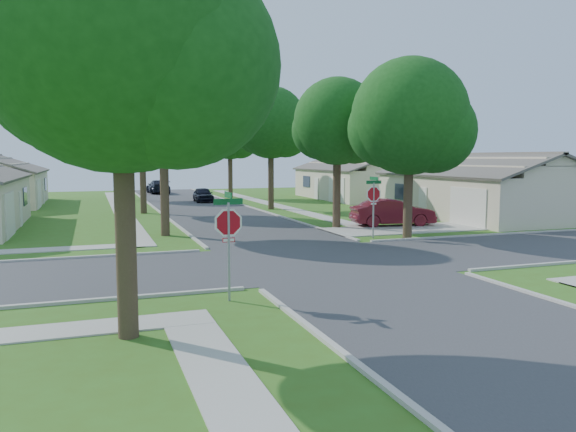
# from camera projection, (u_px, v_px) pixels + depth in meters

# --- Properties ---
(ground) EXTENTS (100.00, 100.00, 0.00)m
(ground) POSITION_uv_depth(u_px,v_px,m) (321.00, 261.00, 21.29)
(ground) COLOR #395F1A
(ground) RESTS_ON ground
(road_ns) EXTENTS (7.00, 100.00, 0.02)m
(road_ns) POSITION_uv_depth(u_px,v_px,m) (321.00, 261.00, 21.29)
(road_ns) COLOR #333335
(road_ns) RESTS_ON ground
(sidewalk_ne) EXTENTS (1.20, 40.00, 0.04)m
(sidewalk_ne) POSITION_uv_depth(u_px,v_px,m) (269.00, 203.00, 47.69)
(sidewalk_ne) COLOR #9E9B91
(sidewalk_ne) RESTS_ON ground
(sidewalk_nw) EXTENTS (1.20, 40.00, 0.04)m
(sidewalk_nw) POSITION_uv_depth(u_px,v_px,m) (120.00, 208.00, 43.66)
(sidewalk_nw) COLOR #9E9B91
(sidewalk_nw) RESTS_ON ground
(driveway) EXTENTS (8.80, 3.60, 0.05)m
(driveway) POSITION_uv_depth(u_px,v_px,m) (404.00, 229.00, 30.56)
(driveway) COLOR #9E9B91
(driveway) RESTS_ON ground
(stop_sign_sw) EXTENTS (1.05, 0.80, 2.98)m
(stop_sign_sw) POSITION_uv_depth(u_px,v_px,m) (229.00, 227.00, 15.11)
(stop_sign_sw) COLOR gray
(stop_sign_sw) RESTS_ON ground
(stop_sign_ne) EXTENTS (1.05, 0.80, 2.98)m
(stop_sign_ne) POSITION_uv_depth(u_px,v_px,m) (374.00, 196.00, 27.04)
(stop_sign_ne) COLOR gray
(stop_sign_ne) RESTS_ON ground
(tree_e_near) EXTENTS (4.97, 4.80, 8.28)m
(tree_e_near) POSITION_uv_depth(u_px,v_px,m) (338.00, 126.00, 30.72)
(tree_e_near) COLOR #38281C
(tree_e_near) RESTS_ON ground
(tree_e_mid) EXTENTS (5.59, 5.40, 9.21)m
(tree_e_mid) POSITION_uv_depth(u_px,v_px,m) (272.00, 126.00, 41.92)
(tree_e_mid) COLOR #38281C
(tree_e_mid) RESTS_ON ground
(tree_e_far) EXTENTS (5.17, 5.00, 8.72)m
(tree_e_far) POSITION_uv_depth(u_px,v_px,m) (230.00, 136.00, 54.14)
(tree_e_far) COLOR #38281C
(tree_e_far) RESTS_ON ground
(tree_w_near) EXTENTS (5.38, 5.20, 8.97)m
(tree_w_near) POSITION_uv_depth(u_px,v_px,m) (164.00, 112.00, 27.57)
(tree_w_near) COLOR #38281C
(tree_w_near) RESTS_ON ground
(tree_w_mid) EXTENTS (5.80, 5.60, 9.56)m
(tree_w_mid) POSITION_uv_depth(u_px,v_px,m) (142.00, 120.00, 38.79)
(tree_w_mid) COLOR #38281C
(tree_w_mid) RESTS_ON ground
(tree_w_far) EXTENTS (4.76, 4.60, 8.04)m
(tree_w_far) POSITION_uv_depth(u_px,v_px,m) (130.00, 140.00, 51.08)
(tree_w_far) COLOR #38281C
(tree_w_far) RESTS_ON ground
(tree_sw_corner) EXTENTS (6.21, 6.00, 9.55)m
(tree_sw_corner) POSITION_uv_depth(u_px,v_px,m) (123.00, 43.00, 11.62)
(tree_sw_corner) COLOR #38281C
(tree_sw_corner) RESTS_ON ground
(tree_ne_corner) EXTENTS (5.80, 5.60, 8.66)m
(tree_ne_corner) POSITION_uv_depth(u_px,v_px,m) (411.00, 122.00, 26.76)
(tree_ne_corner) COLOR #38281C
(tree_ne_corner) RESTS_ON ground
(house_ne_near) EXTENTS (8.42, 13.60, 4.23)m
(house_ne_near) POSITION_uv_depth(u_px,v_px,m) (481.00, 194.00, 36.73)
(house_ne_near) COLOR beige
(house_ne_near) RESTS_ON ground
(house_ne_far) EXTENTS (8.42, 13.60, 4.23)m
(house_ne_far) POSITION_uv_depth(u_px,v_px,m) (358.00, 183.00, 53.62)
(house_ne_far) COLOR beige
(house_ne_far) RESTS_ON ground
(car_driveway) EXTENTS (4.92, 2.36, 1.56)m
(car_driveway) POSITION_uv_depth(u_px,v_px,m) (393.00, 212.00, 32.04)
(car_driveway) COLOR #59121C
(car_driveway) RESTS_ON ground
(car_curb_east) EXTENTS (1.66, 3.82, 1.28)m
(car_curb_east) POSITION_uv_depth(u_px,v_px,m) (203.00, 195.00, 49.56)
(car_curb_east) COLOR black
(car_curb_east) RESTS_ON ground
(car_curb_west) EXTENTS (2.25, 5.19, 1.49)m
(car_curb_west) POSITION_uv_depth(u_px,v_px,m) (158.00, 187.00, 61.13)
(car_curb_west) COLOR black
(car_curb_west) RESTS_ON ground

